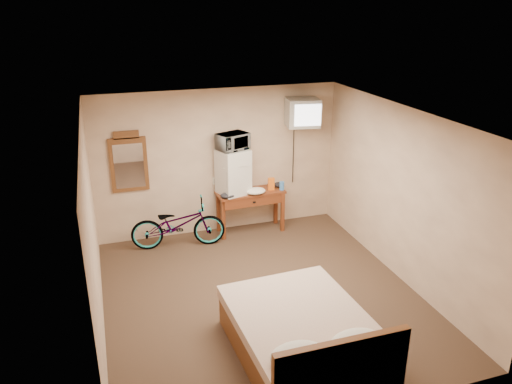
{
  "coord_description": "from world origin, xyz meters",
  "views": [
    {
      "loc": [
        -1.9,
        -5.62,
        3.84
      ],
      "look_at": [
        0.17,
        0.76,
        1.25
      ],
      "focal_mm": 35.0,
      "sensor_mm": 36.0,
      "label": 1
    }
  ],
  "objects_px": {
    "blue_cup": "(282,186)",
    "mini_fridge": "(233,172)",
    "crt_television": "(302,112)",
    "bicycle": "(178,224)",
    "bed": "(304,337)",
    "desk": "(251,199)",
    "wall_mirror": "(129,163)",
    "microwave": "(233,142)"
  },
  "relations": [
    {
      "from": "mini_fridge",
      "to": "crt_television",
      "type": "xyz_separation_m",
      "value": [
        1.22,
        -0.03,
        0.93
      ]
    },
    {
      "from": "bicycle",
      "to": "bed",
      "type": "relative_size",
      "value": 0.77
    },
    {
      "from": "wall_mirror",
      "to": "bed",
      "type": "height_order",
      "value": "wall_mirror"
    },
    {
      "from": "bed",
      "to": "bicycle",
      "type": "bearing_deg",
      "value": 105.19
    },
    {
      "from": "mini_fridge",
      "to": "microwave",
      "type": "height_order",
      "value": "microwave"
    },
    {
      "from": "crt_television",
      "to": "wall_mirror",
      "type": "height_order",
      "value": "crt_television"
    },
    {
      "from": "microwave",
      "to": "blue_cup",
      "type": "height_order",
      "value": "microwave"
    },
    {
      "from": "microwave",
      "to": "crt_television",
      "type": "relative_size",
      "value": 0.78
    },
    {
      "from": "mini_fridge",
      "to": "microwave",
      "type": "bearing_deg",
      "value": 56.31
    },
    {
      "from": "desk",
      "to": "crt_television",
      "type": "height_order",
      "value": "crt_television"
    },
    {
      "from": "bicycle",
      "to": "bed",
      "type": "xyz_separation_m",
      "value": [
        0.87,
        -3.21,
        -0.11
      ]
    },
    {
      "from": "desk",
      "to": "wall_mirror",
      "type": "height_order",
      "value": "wall_mirror"
    },
    {
      "from": "mini_fridge",
      "to": "crt_television",
      "type": "height_order",
      "value": "crt_television"
    },
    {
      "from": "desk",
      "to": "bicycle",
      "type": "bearing_deg",
      "value": -172.5
    },
    {
      "from": "crt_television",
      "to": "desk",
      "type": "bearing_deg",
      "value": -179.02
    },
    {
      "from": "blue_cup",
      "to": "bed",
      "type": "distance_m",
      "value": 3.5
    },
    {
      "from": "desk",
      "to": "microwave",
      "type": "distance_m",
      "value": 1.09
    },
    {
      "from": "desk",
      "to": "mini_fridge",
      "type": "height_order",
      "value": "mini_fridge"
    },
    {
      "from": "wall_mirror",
      "to": "bicycle",
      "type": "height_order",
      "value": "wall_mirror"
    },
    {
      "from": "wall_mirror",
      "to": "bicycle",
      "type": "distance_m",
      "value": 1.27
    },
    {
      "from": "crt_television",
      "to": "bed",
      "type": "xyz_separation_m",
      "value": [
        -1.36,
        -3.4,
        -1.77
      ]
    },
    {
      "from": "desk",
      "to": "wall_mirror",
      "type": "distance_m",
      "value": 2.14
    },
    {
      "from": "desk",
      "to": "microwave",
      "type": "bearing_deg",
      "value": 170.56
    },
    {
      "from": "blue_cup",
      "to": "mini_fridge",
      "type": "bearing_deg",
      "value": 172.22
    },
    {
      "from": "crt_television",
      "to": "bicycle",
      "type": "relative_size",
      "value": 0.42
    },
    {
      "from": "desk",
      "to": "wall_mirror",
      "type": "xyz_separation_m",
      "value": [
        -1.97,
        0.27,
        0.78
      ]
    },
    {
      "from": "desk",
      "to": "wall_mirror",
      "type": "bearing_deg",
      "value": 172.27
    },
    {
      "from": "crt_television",
      "to": "bicycle",
      "type": "height_order",
      "value": "crt_television"
    },
    {
      "from": "crt_television",
      "to": "blue_cup",
      "type": "bearing_deg",
      "value": -167.9
    },
    {
      "from": "mini_fridge",
      "to": "blue_cup",
      "type": "relative_size",
      "value": 5.21
    },
    {
      "from": "blue_cup",
      "to": "desk",
      "type": "bearing_deg",
      "value": 173.12
    },
    {
      "from": "mini_fridge",
      "to": "bed",
      "type": "xyz_separation_m",
      "value": [
        -0.14,
        -3.43,
        -0.84
      ]
    },
    {
      "from": "mini_fridge",
      "to": "blue_cup",
      "type": "distance_m",
      "value": 0.9
    },
    {
      "from": "wall_mirror",
      "to": "bed",
      "type": "bearing_deg",
      "value": -67.2
    },
    {
      "from": "desk",
      "to": "bicycle",
      "type": "xyz_separation_m",
      "value": [
        -1.31,
        -0.17,
        -0.21
      ]
    },
    {
      "from": "mini_fridge",
      "to": "crt_television",
      "type": "distance_m",
      "value": 1.53
    },
    {
      "from": "blue_cup",
      "to": "bicycle",
      "type": "distance_m",
      "value": 1.9
    },
    {
      "from": "desk",
      "to": "crt_television",
      "type": "bearing_deg",
      "value": 0.98
    },
    {
      "from": "mini_fridge",
      "to": "wall_mirror",
      "type": "relative_size",
      "value": 0.77
    },
    {
      "from": "bed",
      "to": "mini_fridge",
      "type": "bearing_deg",
      "value": 87.67
    },
    {
      "from": "bed",
      "to": "microwave",
      "type": "bearing_deg",
      "value": 87.67
    },
    {
      "from": "mini_fridge",
      "to": "bed",
      "type": "distance_m",
      "value": 3.54
    }
  ]
}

